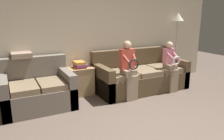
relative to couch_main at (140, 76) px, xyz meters
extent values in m
cube|color=beige|center=(-1.05, 0.55, 0.94)|extent=(7.11, 0.06, 2.55)
cube|color=brown|center=(0.00, -0.05, -0.12)|extent=(2.22, 1.00, 0.43)
cube|color=brown|center=(0.00, 0.35, 0.36)|extent=(2.22, 0.20, 0.53)
cube|color=brown|center=(-1.03, -0.05, 0.02)|extent=(0.16, 1.00, 0.70)
cube|color=brown|center=(1.03, -0.05, 0.02)|extent=(0.16, 1.00, 0.70)
cube|color=#7A664C|center=(-0.63, -0.15, 0.15)|extent=(0.60, 0.76, 0.11)
cube|color=#7A664C|center=(0.00, -0.15, 0.15)|extent=(0.60, 0.76, 0.11)
cube|color=#7A664C|center=(0.63, -0.15, 0.15)|extent=(0.60, 0.76, 0.11)
cube|color=#70665B|center=(-2.40, -0.02, -0.12)|extent=(1.33, 0.98, 0.42)
cube|color=#70665B|center=(-2.40, 0.37, 0.36)|extent=(1.33, 0.20, 0.53)
cube|color=#70665B|center=(-2.99, -0.02, 0.01)|extent=(0.16, 0.98, 0.69)
cube|color=#70665B|center=(-1.82, -0.02, 0.01)|extent=(0.16, 0.98, 0.69)
cube|color=#7A664C|center=(-2.66, -0.12, 0.15)|extent=(0.47, 0.74, 0.11)
cube|color=#7A664C|center=(-2.15, -0.12, 0.15)|extent=(0.47, 0.74, 0.11)
cube|color=gray|center=(-0.58, -0.55, -0.06)|extent=(0.27, 0.10, 0.54)
cube|color=gray|center=(-0.58, -0.41, 0.26)|extent=(0.27, 0.28, 0.11)
cube|color=#C64C3D|center=(-0.58, -0.34, 0.54)|extent=(0.32, 0.14, 0.44)
sphere|color=tan|center=(-0.58, -0.34, 0.84)|extent=(0.18, 0.18, 0.18)
torus|color=black|center=(-0.58, -0.61, 0.47)|extent=(0.24, 0.04, 0.24)
cylinder|color=#C64C3D|center=(-0.68, -0.47, 0.57)|extent=(0.12, 0.31, 0.24)
cylinder|color=#C64C3D|center=(-0.48, -0.47, 0.57)|extent=(0.12, 0.31, 0.24)
cube|color=gray|center=(0.58, -0.55, -0.06)|extent=(0.22, 0.10, 0.54)
cube|color=gray|center=(0.58, -0.41, 0.26)|extent=(0.22, 0.28, 0.11)
cube|color=#D17A8E|center=(0.58, -0.34, 0.50)|extent=(0.26, 0.14, 0.37)
sphere|color=#DBB293|center=(0.58, -0.34, 0.76)|extent=(0.16, 0.16, 0.16)
torus|color=silver|center=(0.58, -0.61, 0.45)|extent=(0.21, 0.04, 0.21)
cylinder|color=#D17A8E|center=(0.50, -0.47, 0.53)|extent=(0.10, 0.31, 0.21)
cylinder|color=#D17A8E|center=(0.66, -0.47, 0.53)|extent=(0.10, 0.31, 0.21)
cube|color=tan|center=(-1.43, 0.29, -0.01)|extent=(0.55, 0.40, 0.64)
cube|color=tan|center=(-1.43, 0.29, 0.29)|extent=(0.57, 0.42, 0.02)
cube|color=#BC3833|center=(-1.42, 0.28, 0.32)|extent=(0.25, 0.24, 0.04)
cube|color=#7A4284|center=(-1.41, 0.29, 0.36)|extent=(0.23, 0.31, 0.05)
cube|color=orange|center=(-1.44, 0.29, 0.42)|extent=(0.22, 0.31, 0.06)
cylinder|color=#2D2B28|center=(1.34, 0.26, -0.32)|extent=(0.26, 0.26, 0.02)
cylinder|color=#B7B7BC|center=(1.34, 0.26, 0.49)|extent=(0.03, 0.03, 1.60)
cone|color=beige|center=(1.34, 0.26, 1.40)|extent=(0.32, 0.32, 0.21)
cube|color=gray|center=(-2.60, 0.37, 0.68)|extent=(0.38, 0.38, 0.10)
camera|label=1|loc=(-2.94, -4.27, 1.45)|focal=35.00mm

